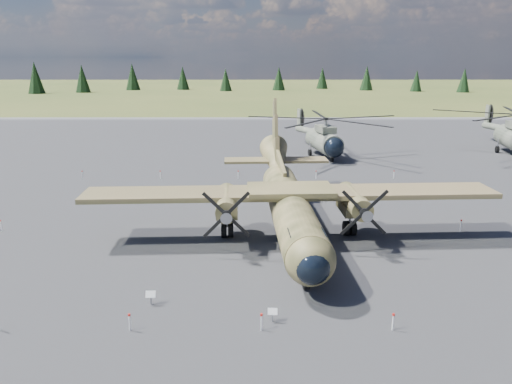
{
  "coord_description": "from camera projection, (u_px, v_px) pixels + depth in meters",
  "views": [
    {
      "loc": [
        1.7,
        -33.85,
        12.08
      ],
      "look_at": [
        1.79,
        2.0,
        2.37
      ],
      "focal_mm": 35.0,
      "sensor_mm": 36.0,
      "label": 1
    }
  ],
  "objects": [
    {
      "name": "ground",
      "position": [
        231.0,
        231.0,
        35.82
      ],
      "size": [
        500.0,
        500.0,
        0.0
      ],
      "primitive_type": "plane",
      "color": "brown",
      "rests_on": "ground"
    },
    {
      "name": "apron",
      "position": [
        236.0,
        194.0,
        45.47
      ],
      "size": [
        120.0,
        120.0,
        0.04
      ],
      "primitive_type": "cube",
      "color": "#5E5E63",
      "rests_on": "ground"
    },
    {
      "name": "transport_plane",
      "position": [
        288.0,
        198.0,
        34.63
      ],
      "size": [
        27.67,
        25.13,
        9.12
      ],
      "rotation": [
        0.0,
        0.0,
        0.05
      ],
      "color": "#3C3D21",
      "rests_on": "ground"
    },
    {
      "name": "helicopter_near",
      "position": [
        324.0,
        129.0,
        61.47
      ],
      "size": [
        22.82,
        24.57,
        4.97
      ],
      "rotation": [
        0.0,
        0.0,
        0.19
      ],
      "color": "slate",
      "rests_on": "ground"
    },
    {
      "name": "info_placard_left",
      "position": [
        151.0,
        296.0,
        25.01
      ],
      "size": [
        0.5,
        0.23,
        0.78
      ],
      "rotation": [
        0.0,
        0.0,
        0.03
      ],
      "color": "gray",
      "rests_on": "ground"
    },
    {
      "name": "info_placard_right",
      "position": [
        273.0,
        313.0,
        23.41
      ],
      "size": [
        0.46,
        0.2,
        0.72
      ],
      "rotation": [
        0.0,
        0.0,
        -0.02
      ],
      "color": "gray",
      "rests_on": "ground"
    },
    {
      "name": "barrier_fence",
      "position": [
        225.0,
        225.0,
        35.61
      ],
      "size": [
        33.12,
        29.62,
        0.85
      ],
      "color": "white",
      "rests_on": "ground"
    },
    {
      "name": "treeline",
      "position": [
        193.0,
        194.0,
        27.47
      ],
      "size": [
        339.4,
        341.15,
        10.83
      ],
      "color": "black",
      "rests_on": "ground"
    }
  ]
}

